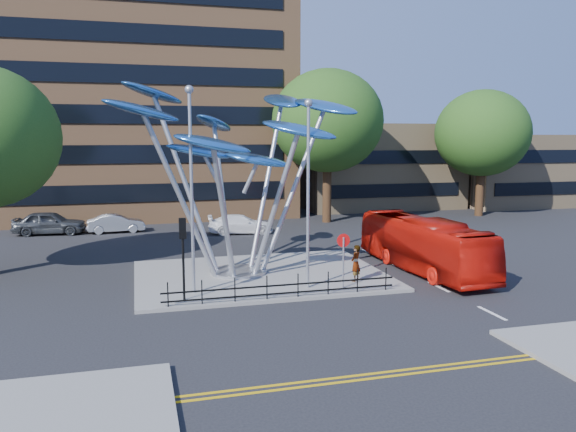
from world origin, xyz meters
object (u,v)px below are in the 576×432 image
object	(u,v)px
pedestrian	(356,263)
traffic_light_island	(183,241)
leaf_sculpture	(235,136)
parked_car_mid	(116,223)
street_lamp_right	(308,177)
tree_right	(328,121)
street_lamp_left	(191,172)
tree_far	(482,133)
red_bus	(423,245)
parked_car_left	(50,223)
parked_car_right	(241,224)
no_entry_sign_island	(343,251)

from	to	relation	value
pedestrian	traffic_light_island	bearing A→B (deg)	-36.06
leaf_sculpture	parked_car_mid	world-z (taller)	leaf_sculpture
street_lamp_right	traffic_light_island	size ratio (longest dim) A/B	2.42
parked_car_mid	tree_right	bearing A→B (deg)	-90.81
street_lamp_right	parked_car_mid	size ratio (longest dim) A/B	2.09
street_lamp_left	traffic_light_island	world-z (taller)	street_lamp_left
tree_far	pedestrian	world-z (taller)	tree_far
tree_far	parked_car_mid	distance (m)	30.92
traffic_light_island	red_bus	distance (m)	12.64
street_lamp_left	traffic_light_island	xyz separation A→B (m)	(-0.50, -1.00, -2.74)
traffic_light_island	pedestrian	size ratio (longest dim) A/B	2.01
street_lamp_right	parked_car_left	bearing A→B (deg)	125.26
parked_car_mid	parked_car_right	world-z (taller)	parked_car_right
leaf_sculpture	street_lamp_right	world-z (taller)	leaf_sculpture
leaf_sculpture	street_lamp_right	bearing A→B (deg)	-55.09
parked_car_left	parked_car_right	world-z (taller)	parked_car_left
tree_right	street_lamp_left	xyz separation A→B (m)	(-12.50, -18.50, -2.68)
leaf_sculpture	red_bus	distance (m)	11.01
parked_car_mid	pedestrian	bearing A→B (deg)	-151.01
no_entry_sign_island	parked_car_mid	bearing A→B (deg)	118.55
parked_car_left	parked_car_mid	xyz separation A→B (m)	(4.50, -0.39, -0.17)
tree_right	parked_car_right	distance (m)	11.18
parked_car_mid	street_lamp_right	bearing A→B (deg)	-157.75
traffic_light_island	pedestrian	xyz separation A→B (m)	(8.00, 1.00, -1.61)
tree_far	no_entry_sign_island	world-z (taller)	tree_far
tree_far	traffic_light_island	xyz separation A→B (m)	(-27.00, -19.50, -4.49)
street_lamp_left	no_entry_sign_island	size ratio (longest dim) A/B	3.59
parked_car_right	parked_car_mid	bearing A→B (deg)	78.13
tree_far	parked_car_left	world-z (taller)	tree_far
tree_right	no_entry_sign_island	distance (m)	21.31
traffic_light_island	no_entry_sign_island	bearing A→B (deg)	0.13
leaf_sculpture	pedestrian	bearing A→B (deg)	-32.11
street_lamp_left	red_bus	distance (m)	12.57
tree_far	pedestrian	bearing A→B (deg)	-135.77
leaf_sculpture	red_bus	bearing A→B (deg)	-9.99
no_entry_sign_island	red_bus	size ratio (longest dim) A/B	0.25
leaf_sculpture	parked_car_mid	xyz separation A→B (m)	(-6.16, 14.63, -6.22)
tree_right	parked_car_mid	bearing A→B (deg)	-177.58
red_bus	parked_car_mid	xyz separation A→B (m)	(-15.55, 16.29, -0.72)
pedestrian	street_lamp_left	bearing A→B (deg)	-43.18
tree_far	street_lamp_left	world-z (taller)	tree_far
red_bus	parked_car_left	distance (m)	26.08
leaf_sculpture	traffic_light_island	xyz separation A→B (m)	(-2.93, -4.18, -4.26)
tree_right	traffic_light_island	size ratio (longest dim) A/B	3.54
no_entry_sign_island	red_bus	xyz separation A→B (m)	(5.32, 2.51, -0.45)
street_lamp_right	parked_car_right	distance (m)	16.18
parked_car_mid	parked_car_right	size ratio (longest dim) A/B	0.87
no_entry_sign_island	parked_car_right	xyz separation A→B (m)	(-1.67, 16.04, -1.15)
traffic_light_island	red_bus	xyz separation A→B (m)	(12.32, 2.53, -1.25)
parked_car_left	parked_car_right	xyz separation A→B (m)	(13.05, -3.15, -0.16)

